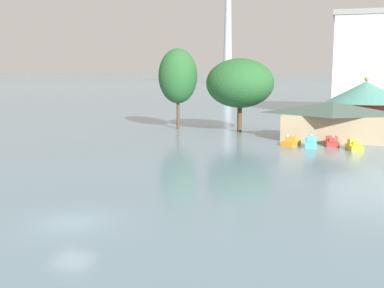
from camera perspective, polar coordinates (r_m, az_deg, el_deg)
name	(u,v)px	position (r m, az deg, el deg)	size (l,w,h in m)	color
ground_plane	(72,222)	(30.62, -14.13, -9.05)	(2000.00, 2000.00, 0.00)	slate
pedal_boat_orange	(291,142)	(60.08, 11.72, 0.26)	(2.30, 2.88, 1.40)	orange
pedal_boat_cyan	(311,143)	(59.17, 13.99, 0.14)	(1.47, 2.48, 1.72)	#4CB7CC
pedal_boat_red	(332,142)	(60.88, 16.31, 0.22)	(1.82, 2.43, 1.41)	red
pedal_boat_yellow	(354,146)	(58.66, 18.77, -0.19)	(2.04, 2.66, 1.43)	yellow
boathouse	(333,120)	(65.92, 16.41, 2.77)	(13.85, 8.08, 5.03)	tan
green_roof_pavilion	(366,101)	(79.89, 19.97, 4.80)	(12.31, 12.31, 8.10)	#993328
shoreline_tree_tall_left	(178,76)	(74.58, -1.69, 8.09)	(6.01, 6.01, 12.43)	brown
shoreline_tree_mid	(240,83)	(71.47, 5.74, 7.22)	(10.01, 10.01, 10.86)	brown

